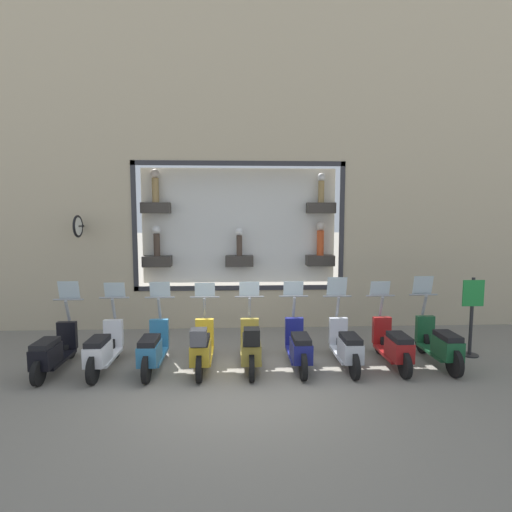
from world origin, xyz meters
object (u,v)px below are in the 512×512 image
at_px(scooter_navy_3, 299,347).
at_px(scooter_teal_6, 153,349).
at_px(scooter_green_0, 440,344).
at_px(scooter_white_7, 103,349).
at_px(scooter_red_1, 393,345).
at_px(scooter_olive_4, 251,346).
at_px(shop_sign_post, 472,314).
at_px(scooter_yellow_5, 202,347).
at_px(scooter_black_8, 53,351).
at_px(scooter_silver_2, 346,346).

bearing_deg(scooter_navy_3, scooter_teal_6, 90.00).
xyz_separation_m(scooter_green_0, scooter_white_7, (-0.00, 6.49, -0.01)).
distance_m(scooter_red_1, scooter_navy_3, 1.85).
distance_m(scooter_olive_4, shop_sign_post, 4.70).
relative_size(scooter_navy_3, scooter_yellow_5, 1.00).
height_order(scooter_red_1, scooter_navy_3, scooter_navy_3).
xyz_separation_m(scooter_red_1, shop_sign_post, (0.53, -1.86, 0.47)).
bearing_deg(scooter_yellow_5, scooter_black_8, 88.78).
xyz_separation_m(scooter_silver_2, scooter_white_7, (-0.00, 4.64, 0.00)).
height_order(scooter_green_0, scooter_silver_2, scooter_green_0).
height_order(scooter_green_0, scooter_yellow_5, scooter_green_0).
xyz_separation_m(scooter_silver_2, scooter_black_8, (-0.00, 5.56, -0.01)).
bearing_deg(scooter_yellow_5, scooter_olive_4, -89.99).
relative_size(scooter_navy_3, scooter_black_8, 1.01).
relative_size(scooter_yellow_5, scooter_white_7, 1.00).
relative_size(scooter_green_0, scooter_black_8, 1.01).
relative_size(scooter_green_0, scooter_white_7, 1.00).
xyz_separation_m(scooter_red_1, scooter_white_7, (0.00, 5.56, 0.01)).
distance_m(scooter_black_8, shop_sign_post, 8.38).
height_order(scooter_olive_4, scooter_white_7, scooter_white_7).
bearing_deg(scooter_yellow_5, scooter_white_7, 88.06).
bearing_deg(scooter_navy_3, scooter_white_7, 89.99).
bearing_deg(scooter_olive_4, scooter_green_0, -88.98).
bearing_deg(scooter_navy_3, scooter_yellow_5, 91.92).
distance_m(scooter_red_1, scooter_white_7, 5.56).
xyz_separation_m(scooter_white_7, shop_sign_post, (0.53, -7.42, 0.47)).
relative_size(scooter_green_0, scooter_yellow_5, 1.00).
bearing_deg(scooter_yellow_5, scooter_navy_3, -88.08).
bearing_deg(scooter_navy_3, scooter_red_1, -90.05).
distance_m(scooter_red_1, scooter_teal_6, 4.64).
height_order(scooter_red_1, shop_sign_post, shop_sign_post).
distance_m(scooter_silver_2, scooter_teal_6, 3.71).
bearing_deg(scooter_red_1, scooter_white_7, 89.98).
xyz_separation_m(scooter_navy_3, shop_sign_post, (0.53, -3.71, 0.47)).
xyz_separation_m(scooter_green_0, scooter_red_1, (-0.01, 0.93, -0.01)).
bearing_deg(scooter_green_0, scooter_navy_3, 90.08).
distance_m(scooter_red_1, scooter_black_8, 6.49).
height_order(scooter_red_1, scooter_olive_4, scooter_olive_4).
relative_size(scooter_white_7, shop_sign_post, 1.08).
xyz_separation_m(scooter_silver_2, scooter_navy_3, (-0.00, 0.93, 0.00)).
relative_size(scooter_olive_4, scooter_black_8, 1.01).
relative_size(scooter_silver_2, shop_sign_post, 1.08).
relative_size(scooter_navy_3, scooter_teal_6, 1.00).
distance_m(scooter_silver_2, shop_sign_post, 2.88).
bearing_deg(scooter_red_1, scooter_silver_2, 89.85).
bearing_deg(scooter_silver_2, scooter_green_0, -89.91).
relative_size(scooter_silver_2, scooter_navy_3, 1.00).
relative_size(scooter_silver_2, scooter_black_8, 1.00).
xyz_separation_m(scooter_silver_2, scooter_teal_6, (-0.00, 3.71, 0.00)).
height_order(scooter_olive_4, scooter_yellow_5, scooter_olive_4).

